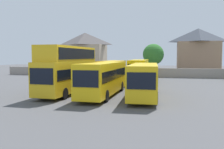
# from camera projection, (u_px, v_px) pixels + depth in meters

# --- Properties ---
(ground) EXTENTS (140.00, 140.00, 0.00)m
(ground) POSITION_uv_depth(u_px,v_px,m) (131.00, 80.00, 43.15)
(ground) COLOR #4C4C4F
(depot_boundary_wall) EXTENTS (56.00, 0.50, 1.80)m
(depot_boundary_wall) POSITION_uv_depth(u_px,v_px,m) (135.00, 72.00, 48.46)
(depot_boundary_wall) COLOR gray
(depot_boundary_wall) RESTS_ON ground
(bus_1) EXTENTS (2.99, 10.77, 5.11)m
(bus_1) POSITION_uv_depth(u_px,v_px,m) (68.00, 67.00, 26.59)
(bus_1) COLOR gold
(bus_1) RESTS_ON ground
(bus_2) EXTENTS (2.62, 11.59, 3.41)m
(bus_2) POSITION_uv_depth(u_px,v_px,m) (104.00, 77.00, 25.40)
(bus_2) COLOR yellow
(bus_2) RESTS_ON ground
(bus_3) EXTENTS (3.15, 11.56, 3.29)m
(bus_3) POSITION_uv_depth(u_px,v_px,m) (144.00, 78.00, 24.46)
(bus_3) COLOR yellow
(bus_3) RESTS_ON ground
(bus_4) EXTENTS (2.75, 10.98, 3.36)m
(bus_4) POSITION_uv_depth(u_px,v_px,m) (113.00, 70.00, 38.82)
(bus_4) COLOR #EBAE0D
(bus_4) RESTS_ON ground
(bus_5) EXTENTS (2.86, 11.10, 3.52)m
(bus_5) POSITION_uv_depth(u_px,v_px,m) (139.00, 70.00, 38.12)
(bus_5) COLOR #E5BB0B
(bus_5) RESTS_ON ground
(house_terrace_left) EXTENTS (9.88, 7.57, 9.88)m
(house_terrace_left) POSITION_uv_depth(u_px,v_px,m) (85.00, 52.00, 60.69)
(house_terrace_left) COLOR tan
(house_terrace_left) RESTS_ON ground
(house_terrace_centre) EXTENTS (9.16, 6.61, 10.14)m
(house_terrace_centre) POSITION_uv_depth(u_px,v_px,m) (198.00, 51.00, 53.86)
(house_terrace_centre) COLOR #9E7A60
(house_terrace_centre) RESTS_ON ground
(tree_left_of_lot) EXTENTS (4.25, 4.25, 6.60)m
(tree_left_of_lot) POSITION_uv_depth(u_px,v_px,m) (153.00, 54.00, 49.89)
(tree_left_of_lot) COLOR brown
(tree_left_of_lot) RESTS_ON ground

